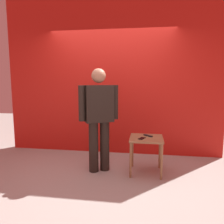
{
  "coord_description": "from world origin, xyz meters",
  "views": [
    {
      "loc": [
        0.7,
        -3.24,
        1.51
      ],
      "look_at": [
        0.12,
        0.55,
        0.96
      ],
      "focal_mm": 35.74,
      "sensor_mm": 36.0,
      "label": 1
    }
  ],
  "objects": [
    {
      "name": "cell_phone",
      "position": [
        0.64,
        0.21,
        0.6
      ],
      "size": [
        0.12,
        0.16,
        0.01
      ],
      "primitive_type": "cube",
      "rotation": [
        0.0,
        0.0,
        -0.44
      ],
      "color": "black",
      "rests_on": "side_table"
    },
    {
      "name": "side_table",
      "position": [
        0.72,
        0.29,
        0.5
      ],
      "size": [
        0.53,
        0.53,
        0.59
      ],
      "color": "olive",
      "rests_on": "ground_plane"
    },
    {
      "name": "tv_remote",
      "position": [
        0.74,
        0.38,
        0.6
      ],
      "size": [
        0.15,
        0.15,
        0.02
      ],
      "primitive_type": "cube",
      "rotation": [
        0.0,
        0.0,
        0.8
      ],
      "color": "black",
      "rests_on": "side_table"
    },
    {
      "name": "back_wall_red",
      "position": [
        0.0,
        1.29,
        1.6
      ],
      "size": [
        4.41,
        0.12,
        3.2
      ],
      "primitive_type": "cube",
      "color": "red",
      "rests_on": "ground_plane"
    },
    {
      "name": "ground_plane",
      "position": [
        0.0,
        0.0,
        0.0
      ],
      "size": [
        12.0,
        12.0,
        0.0
      ],
      "primitive_type": "plane",
      "color": "#9E9991"
    },
    {
      "name": "standing_person",
      "position": [
        -0.06,
        0.26,
        0.95
      ],
      "size": [
        0.64,
        0.42,
        1.69
      ],
      "color": "black",
      "rests_on": "ground_plane"
    }
  ]
}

